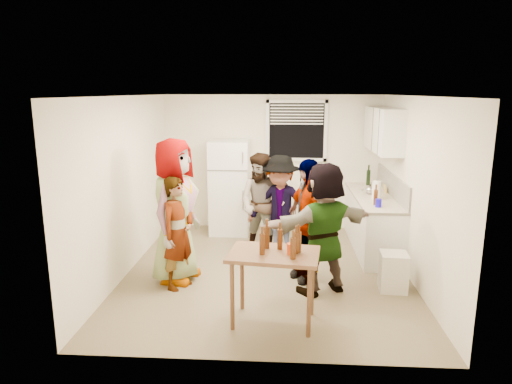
# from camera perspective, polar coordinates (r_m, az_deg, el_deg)

# --- Properties ---
(room) EXTENTS (4.00, 4.50, 2.50)m
(room) POSITION_cam_1_polar(r_m,az_deg,el_deg) (6.72, 1.36, -9.93)
(room) COLOR white
(room) RESTS_ON ground
(window) EXTENTS (1.12, 0.10, 1.06)m
(window) POSITION_cam_1_polar(r_m,az_deg,el_deg) (8.45, 5.09, 7.62)
(window) COLOR white
(window) RESTS_ON room
(refrigerator) EXTENTS (0.70, 0.70, 1.70)m
(refrigerator) POSITION_cam_1_polar(r_m,az_deg,el_deg) (8.32, -3.28, 0.61)
(refrigerator) COLOR white
(refrigerator) RESTS_ON ground
(counter_lower) EXTENTS (0.60, 2.20, 0.86)m
(counter_lower) POSITION_cam_1_polar(r_m,az_deg,el_deg) (7.80, 14.32, -3.76)
(counter_lower) COLOR white
(counter_lower) RESTS_ON ground
(countertop) EXTENTS (0.64, 2.22, 0.04)m
(countertop) POSITION_cam_1_polar(r_m,az_deg,el_deg) (7.69, 14.50, -0.54)
(countertop) COLOR beige
(countertop) RESTS_ON counter_lower
(backsplash) EXTENTS (0.03, 2.20, 0.36)m
(backsplash) POSITION_cam_1_polar(r_m,az_deg,el_deg) (7.70, 16.66, 0.88)
(backsplash) COLOR beige
(backsplash) RESTS_ON countertop
(upper_cabinets) EXTENTS (0.34, 1.60, 0.70)m
(upper_cabinets) POSITION_cam_1_polar(r_m,az_deg,el_deg) (7.75, 15.61, 7.52)
(upper_cabinets) COLOR white
(upper_cabinets) RESTS_ON room
(kettle) EXTENTS (0.26, 0.23, 0.18)m
(kettle) POSITION_cam_1_polar(r_m,az_deg,el_deg) (7.76, 14.03, -0.25)
(kettle) COLOR silver
(kettle) RESTS_ON countertop
(paper_towel) EXTENTS (0.13, 0.13, 0.29)m
(paper_towel) POSITION_cam_1_polar(r_m,az_deg,el_deg) (7.41, 14.75, -0.87)
(paper_towel) COLOR white
(paper_towel) RESTS_ON countertop
(wine_bottle) EXTENTS (0.07, 0.07, 0.27)m
(wine_bottle) POSITION_cam_1_polar(r_m,az_deg,el_deg) (8.49, 13.81, 0.85)
(wine_bottle) COLOR black
(wine_bottle) RESTS_ON countertop
(beer_bottle_counter) EXTENTS (0.06, 0.06, 0.23)m
(beer_bottle_counter) POSITION_cam_1_polar(r_m,az_deg,el_deg) (7.05, 14.67, -1.55)
(beer_bottle_counter) COLOR #47230C
(beer_bottle_counter) RESTS_ON countertop
(blue_cup) EXTENTS (0.09, 0.09, 0.12)m
(blue_cup) POSITION_cam_1_polar(r_m,az_deg,el_deg) (6.92, 15.03, -1.83)
(blue_cup) COLOR #170CCE
(blue_cup) RESTS_ON countertop
(picture_frame) EXTENTS (0.02, 0.16, 0.14)m
(picture_frame) POSITION_cam_1_polar(r_m,az_deg,el_deg) (7.90, 15.83, 0.39)
(picture_frame) COLOR tan
(picture_frame) RESTS_ON countertop
(trash_bin) EXTENTS (0.37, 0.37, 0.51)m
(trash_bin) POSITION_cam_1_polar(r_m,az_deg,el_deg) (6.31, 16.78, -9.55)
(trash_bin) COLOR silver
(trash_bin) RESTS_ON ground
(serving_table) EXTENTS (1.06, 0.77, 0.83)m
(serving_table) POSITION_cam_1_polar(r_m,az_deg,el_deg) (5.39, 2.17, -15.88)
(serving_table) COLOR brown
(serving_table) RESTS_ON ground
(beer_bottle_table) EXTENTS (0.07, 0.07, 0.25)m
(beer_bottle_table) POSITION_cam_1_polar(r_m,az_deg,el_deg) (5.19, 1.33, -7.01)
(beer_bottle_table) COLOR #47230C
(beer_bottle_table) RESTS_ON serving_table
(red_cup) EXTENTS (0.09, 0.09, 0.12)m
(red_cup) POSITION_cam_1_polar(r_m,az_deg,el_deg) (5.02, 4.39, -7.75)
(red_cup) COLOR #C43509
(red_cup) RESTS_ON serving_table
(guest_grey) EXTENTS (2.14, 1.40, 0.62)m
(guest_grey) POSITION_cam_1_polar(r_m,az_deg,el_deg) (6.57, -9.78, -10.63)
(guest_grey) COLOR gray
(guest_grey) RESTS_ON ground
(guest_stripe) EXTENTS (1.58, 1.15, 0.36)m
(guest_stripe) POSITION_cam_1_polar(r_m,az_deg,el_deg) (6.34, -9.46, -11.53)
(guest_stripe) COLOR #141933
(guest_stripe) RESTS_ON ground
(guest_back_left) EXTENTS (1.31, 1.80, 0.61)m
(guest_back_left) POSITION_cam_1_polar(r_m,az_deg,el_deg) (7.45, 0.79, -7.62)
(guest_back_left) COLOR brown
(guest_back_left) RESTS_ON ground
(guest_back_right) EXTENTS (1.51, 1.86, 0.60)m
(guest_back_right) POSITION_cam_1_polar(r_m,az_deg,el_deg) (7.33, 2.96, -7.97)
(guest_back_right) COLOR #3C3C41
(guest_back_right) RESTS_ON ground
(guest_black) EXTENTS (1.96, 1.62, 0.41)m
(guest_black) POSITION_cam_1_polar(r_m,az_deg,el_deg) (6.52, 6.31, -10.72)
(guest_black) COLOR black
(guest_black) RESTS_ON ground
(guest_orange) EXTENTS (2.22, 2.26, 0.51)m
(guest_orange) POSITION_cam_1_polar(r_m,az_deg,el_deg) (6.18, 8.22, -12.14)
(guest_orange) COLOR #BC8443
(guest_orange) RESTS_ON ground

